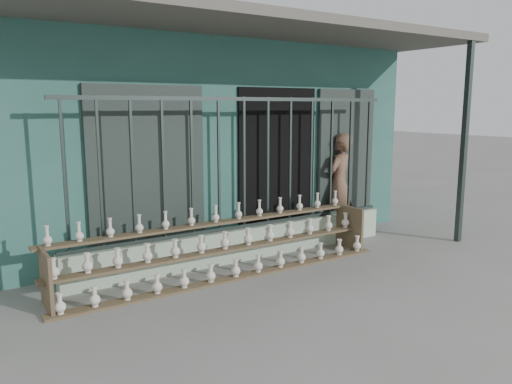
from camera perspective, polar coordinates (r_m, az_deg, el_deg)
ground at (r=6.09m, az=5.21°, el=-10.67°), size 60.00×60.00×0.00m
workshop_building at (r=9.42m, az=-10.79°, el=6.55°), size 7.40×6.60×3.21m
parapet_wall at (r=7.04m, az=-1.33°, el=-5.88°), size 5.00×0.20×0.45m
security_fence at (r=6.82m, az=-1.37°, el=3.25°), size 5.00×0.04×1.80m
shelf_rack at (r=6.40m, az=-3.47°, el=-6.23°), size 4.50×0.68×0.85m
elderly_woman at (r=8.44m, az=9.51°, el=0.90°), size 0.72×0.60×1.68m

